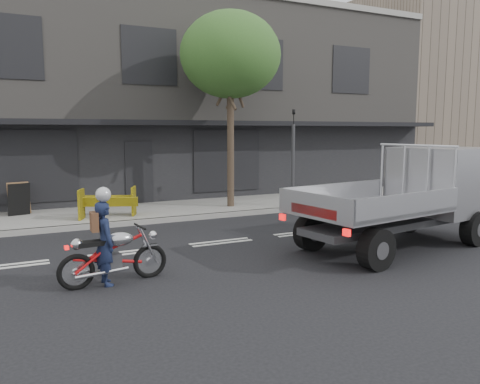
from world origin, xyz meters
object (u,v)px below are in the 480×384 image
flatbed_ute (428,186)px  construction_barrier (110,203)px  street_tree (230,56)px  sandwich_board (19,199)px  rider (105,243)px  traffic_light_pole (293,163)px  motorcycle (114,255)px

flatbed_ute → construction_barrier: flatbed_ute is taller
street_tree → flatbed_ute: size_ratio=1.21×
construction_barrier → sandwich_board: bearing=145.4°
flatbed_ute → rider: bearing=171.2°
rider → flatbed_ute: 7.92m
flatbed_ute → construction_barrier: bearing=131.2°
street_tree → rider: size_ratio=4.41×
traffic_light_pole → construction_barrier: bearing=177.0°
sandwich_board → flatbed_ute: bearing=-52.8°
traffic_light_pole → flatbed_ute: 5.51m
rider → sandwich_board: (-1.32, 7.40, -0.11)m
street_tree → construction_barrier: 6.32m
street_tree → traffic_light_pole: 4.23m
street_tree → sandwich_board: size_ratio=6.63×
motorcycle → construction_barrier: 5.80m
street_tree → traffic_light_pole: bearing=-23.0°
motorcycle → flatbed_ute: size_ratio=0.36×
street_tree → traffic_light_pole: street_tree is taller
traffic_light_pole → rider: size_ratio=2.29×
traffic_light_pole → motorcycle: 9.07m
traffic_light_pole → flatbed_ute: bearing=-84.5°
rider → sandwich_board: 7.52m
sandwich_board → construction_barrier: bearing=-48.3°
traffic_light_pole → motorcycle: traffic_light_pole is taller
sandwich_board → street_tree: bearing=-23.6°
street_tree → flatbed_ute: bearing=-68.2°
flatbed_ute → sandwich_board: flatbed_ute is taller
motorcycle → rider: rider is taller
rider → flatbed_ute: bearing=-96.0°
rider → construction_barrier: 5.83m
motorcycle → sandwich_board: size_ratio=1.98×
flatbed_ute → sandwich_board: 11.90m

